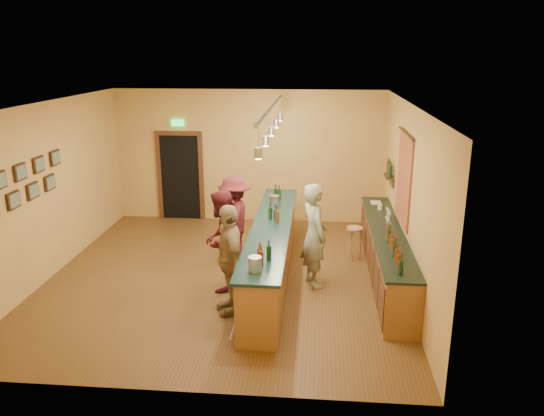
# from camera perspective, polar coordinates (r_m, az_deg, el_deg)

# --- Properties ---
(floor) EXTENTS (7.00, 7.00, 0.00)m
(floor) POSITION_cam_1_polar(r_m,az_deg,el_deg) (10.07, -5.04, -7.35)
(floor) COLOR brown
(floor) RESTS_ON ground
(ceiling) EXTENTS (6.50, 7.00, 0.02)m
(ceiling) POSITION_cam_1_polar(r_m,az_deg,el_deg) (9.24, -5.55, 11.08)
(ceiling) COLOR silver
(ceiling) RESTS_ON wall_back
(wall_back) EXTENTS (6.50, 0.02, 3.20)m
(wall_back) POSITION_cam_1_polar(r_m,az_deg,el_deg) (12.90, -2.54, 5.55)
(wall_back) COLOR #D7B750
(wall_back) RESTS_ON floor
(wall_front) EXTENTS (6.50, 0.02, 3.20)m
(wall_front) POSITION_cam_1_polar(r_m,az_deg,el_deg) (6.31, -10.91, -6.91)
(wall_front) COLOR #D7B750
(wall_front) RESTS_ON floor
(wall_left) EXTENTS (0.02, 7.00, 3.20)m
(wall_left) POSITION_cam_1_polar(r_m,az_deg,el_deg) (10.60, -22.86, 1.76)
(wall_left) COLOR #D7B750
(wall_left) RESTS_ON floor
(wall_right) EXTENTS (0.02, 7.00, 3.20)m
(wall_right) POSITION_cam_1_polar(r_m,az_deg,el_deg) (9.51, 14.37, 0.97)
(wall_right) COLOR #D7B750
(wall_right) RESTS_ON floor
(doorway) EXTENTS (1.15, 0.09, 2.48)m
(doorway) POSITION_cam_1_polar(r_m,az_deg,el_deg) (13.30, -9.82, 3.57)
(doorway) COLOR black
(doorway) RESTS_ON wall_back
(tapestry) EXTENTS (0.03, 1.40, 1.60)m
(tapestry) POSITION_cam_1_polar(r_m,az_deg,el_deg) (9.83, 14.01, 3.01)
(tapestry) COLOR maroon
(tapestry) RESTS_ON wall_right
(bottle_shelf) EXTENTS (0.17, 0.55, 0.54)m
(bottle_shelf) POSITION_cam_1_polar(r_m,az_deg,el_deg) (11.31, 12.54, 3.91)
(bottle_shelf) COLOR #4C2916
(bottle_shelf) RESTS_ON wall_right
(picture_grid) EXTENTS (0.06, 2.20, 0.70)m
(picture_grid) POSITION_cam_1_polar(r_m,az_deg,el_deg) (9.86, -24.85, 2.59)
(picture_grid) COLOR #382111
(picture_grid) RESTS_ON wall_left
(back_counter) EXTENTS (0.60, 4.55, 1.27)m
(back_counter) POSITION_cam_1_polar(r_m,az_deg,el_deg) (9.99, 12.16, -4.86)
(back_counter) COLOR brown
(back_counter) RESTS_ON floor
(tasting_bar) EXTENTS (0.73, 5.10, 1.38)m
(tasting_bar) POSITION_cam_1_polar(r_m,az_deg,el_deg) (9.72, -0.06, -4.31)
(tasting_bar) COLOR brown
(tasting_bar) RESTS_ON floor
(pendant_track) EXTENTS (0.11, 4.60, 0.50)m
(pendant_track) POSITION_cam_1_polar(r_m,az_deg,el_deg) (9.15, -0.05, 9.73)
(pendant_track) COLOR silver
(pendant_track) RESTS_ON ceiling
(bartender) EXTENTS (0.68, 0.81, 1.88)m
(bartender) POSITION_cam_1_polar(r_m,az_deg,el_deg) (9.40, 4.56, -2.95)
(bartender) COLOR gray
(bartender) RESTS_ON floor
(customer_a) EXTENTS (0.80, 0.96, 1.80)m
(customer_a) POSITION_cam_1_polar(r_m,az_deg,el_deg) (9.27, -5.46, -3.53)
(customer_a) COLOR #59191E
(customer_a) RESTS_ON floor
(customer_b) EXTENTS (0.80, 1.15, 1.81)m
(customer_b) POSITION_cam_1_polar(r_m,az_deg,el_deg) (8.46, -4.59, -5.51)
(customer_b) COLOR #997A51
(customer_b) RESTS_ON floor
(customer_c) EXTENTS (0.70, 1.15, 1.72)m
(customer_c) POSITION_cam_1_polar(r_m,az_deg,el_deg) (10.57, -4.06, -1.14)
(customer_c) COLOR #59191E
(customer_c) RESTS_ON floor
(bar_stool) EXTENTS (0.33, 0.33, 0.68)m
(bar_stool) POSITION_cam_1_polar(r_m,az_deg,el_deg) (10.75, 8.86, -2.81)
(bar_stool) COLOR #AB784D
(bar_stool) RESTS_ON floor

